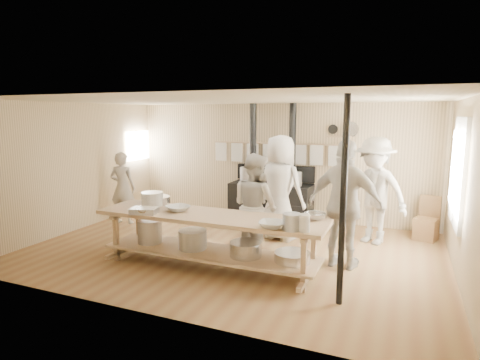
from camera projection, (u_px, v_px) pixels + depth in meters
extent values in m
plane|color=brown|center=(233.00, 250.00, 7.07)|extent=(7.00, 7.00, 0.00)
plane|color=tan|center=(277.00, 162.00, 9.13)|extent=(7.00, 0.00, 7.00)
plane|color=tan|center=(145.00, 208.00, 4.58)|extent=(7.00, 0.00, 7.00)
plane|color=tan|center=(76.00, 167.00, 8.19)|extent=(0.00, 5.00, 5.00)
plane|color=tan|center=(465.00, 192.00, 5.53)|extent=(0.00, 5.00, 5.00)
plane|color=beige|center=(233.00, 100.00, 6.65)|extent=(7.00, 7.00, 0.00)
cube|color=beige|center=(459.00, 172.00, 6.05)|extent=(0.06, 1.35, 1.65)
plane|color=white|center=(456.00, 172.00, 6.07)|extent=(0.00, 1.50, 1.50)
cube|color=beige|center=(455.00, 172.00, 6.07)|extent=(0.02, 0.03, 1.50)
plane|color=white|center=(138.00, 145.00, 9.94)|extent=(0.00, 0.90, 0.90)
cube|color=black|center=(271.00, 202.00, 8.91)|extent=(1.80, 0.70, 0.85)
cube|color=black|center=(271.00, 219.00, 8.97)|extent=(1.90, 0.75, 0.10)
cube|color=black|center=(275.00, 173.00, 9.08)|extent=(1.80, 0.12, 0.35)
cylinder|color=black|center=(253.00, 143.00, 8.92)|extent=(0.15, 0.15, 1.75)
cylinder|color=black|center=(292.00, 144.00, 8.58)|extent=(0.15, 0.15, 1.75)
cylinder|color=#B2B2B7|center=(248.00, 175.00, 9.02)|extent=(0.36, 0.36, 0.34)
cylinder|color=gray|center=(295.00, 179.00, 8.56)|extent=(0.30, 0.30, 0.30)
cylinder|color=#A3815D|center=(276.00, 143.00, 8.98)|extent=(3.00, 0.04, 0.04)
cube|color=beige|center=(221.00, 151.00, 9.52)|extent=(0.28, 0.01, 0.46)
cube|color=beige|center=(236.00, 152.00, 9.38)|extent=(0.28, 0.01, 0.46)
cube|color=beige|center=(252.00, 152.00, 9.23)|extent=(0.28, 0.01, 0.46)
cube|color=beige|center=(267.00, 153.00, 9.08)|extent=(0.28, 0.01, 0.46)
cube|color=beige|center=(284.00, 153.00, 8.94)|extent=(0.28, 0.01, 0.46)
cube|color=beige|center=(301.00, 154.00, 8.79)|extent=(0.28, 0.01, 0.46)
cube|color=beige|center=(318.00, 155.00, 8.65)|extent=(0.28, 0.01, 0.46)
cube|color=beige|center=(336.00, 155.00, 8.50)|extent=(0.28, 0.01, 0.46)
cube|color=#A3815D|center=(340.00, 137.00, 8.43)|extent=(0.50, 0.14, 0.03)
cylinder|color=black|center=(333.00, 129.00, 8.48)|extent=(0.20, 0.04, 0.20)
cylinder|color=silver|center=(351.00, 130.00, 8.34)|extent=(0.32, 0.03, 0.32)
cube|color=#A3815D|center=(209.00, 216.00, 6.12)|extent=(3.60, 0.90, 0.06)
cube|color=#A3815D|center=(210.00, 252.00, 6.21)|extent=(3.40, 0.80, 0.04)
cube|color=#A3815D|center=(210.00, 255.00, 6.22)|extent=(3.30, 0.06, 0.06)
cube|color=#A3815D|center=(116.00, 235.00, 6.49)|extent=(0.07, 0.07, 0.85)
cube|color=#A3815D|center=(139.00, 226.00, 7.04)|extent=(0.07, 0.07, 0.85)
cube|color=#A3815D|center=(304.00, 262.00, 5.32)|extent=(0.07, 0.07, 0.85)
cube|color=#A3815D|center=(314.00, 248.00, 5.86)|extent=(0.07, 0.07, 0.85)
cylinder|color=#B2B2B7|center=(150.00, 231.00, 6.59)|extent=(0.40, 0.40, 0.38)
cylinder|color=gray|center=(193.00, 239.00, 6.29)|extent=(0.44, 0.44, 0.30)
cylinder|color=silver|center=(246.00, 249.00, 5.96)|extent=(0.48, 0.48, 0.22)
cylinder|color=silver|center=(291.00, 258.00, 5.70)|extent=(0.52, 0.52, 0.14)
cylinder|color=black|center=(343.00, 203.00, 4.85)|extent=(0.08, 0.08, 2.60)
imported|color=beige|center=(123.00, 188.00, 8.71)|extent=(0.63, 0.47, 1.57)
imported|color=beige|center=(255.00, 206.00, 6.59)|extent=(1.06, 0.99, 1.74)
imported|color=beige|center=(280.00, 188.00, 7.53)|extent=(1.10, 0.86, 1.99)
imported|color=beige|center=(345.00, 205.00, 6.12)|extent=(1.24, 0.72, 1.99)
imported|color=beige|center=(374.00, 191.00, 7.31)|extent=(1.46, 1.19, 1.97)
cube|color=brown|center=(426.00, 229.00, 7.61)|extent=(0.49, 0.49, 0.42)
cube|color=brown|center=(430.00, 207.00, 7.68)|extent=(0.38, 0.16, 0.46)
imported|color=silver|center=(178.00, 208.00, 6.32)|extent=(0.47, 0.47, 0.09)
imported|color=silver|center=(145.00, 211.00, 6.16)|extent=(0.41, 0.41, 0.09)
imported|color=silver|center=(272.00, 224.00, 5.39)|extent=(0.39, 0.39, 0.09)
imported|color=silver|center=(315.00, 216.00, 5.81)|extent=(0.33, 0.33, 0.10)
cube|color=#B2B2B7|center=(144.00, 211.00, 6.17)|extent=(0.45, 0.36, 0.09)
cylinder|color=silver|center=(158.00, 200.00, 6.84)|extent=(0.46, 0.46, 0.13)
cylinder|color=gray|center=(292.00, 222.00, 5.27)|extent=(0.26, 0.26, 0.22)
cylinder|color=silver|center=(152.00, 199.00, 6.70)|extent=(0.47, 0.47, 0.23)
cylinder|color=silver|center=(304.00, 223.00, 5.20)|extent=(0.18, 0.18, 0.23)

